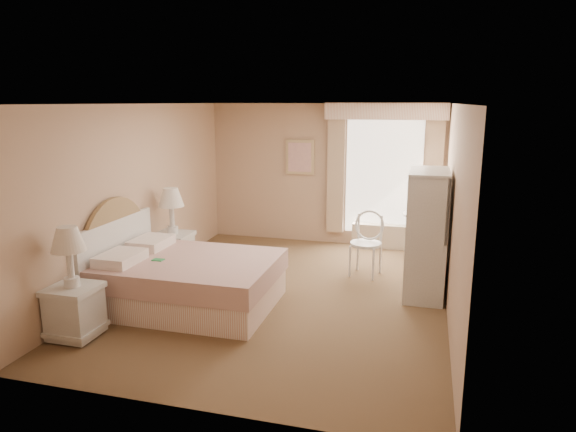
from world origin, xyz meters
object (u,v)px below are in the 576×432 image
(nightstand_far, at_px, (173,242))
(nightstand_near, at_px, (73,297))
(bed, at_px, (183,279))
(cafe_chair, at_px, (367,238))
(round_table, at_px, (422,227))
(armoire, at_px, (426,244))

(nightstand_far, bearing_deg, nightstand_near, -90.00)
(bed, height_order, cafe_chair, bed)
(round_table, bearing_deg, nightstand_far, -151.38)
(nightstand_far, distance_m, armoire, 3.66)
(bed, xyz_separation_m, cafe_chair, (2.09, 1.81, 0.21))
(nightstand_far, distance_m, cafe_chair, 2.90)
(nightstand_near, xyz_separation_m, round_table, (3.59, 4.24, 0.00))
(nightstand_near, relative_size, nightstand_far, 0.97)
(bed, bearing_deg, round_table, 46.99)
(nightstand_far, bearing_deg, round_table, 28.62)
(bed, xyz_separation_m, armoire, (2.93, 1.20, 0.35))
(bed, relative_size, nightstand_near, 1.72)
(bed, xyz_separation_m, nightstand_far, (-0.72, 1.12, 0.13))
(cafe_chair, xyz_separation_m, armoire, (0.84, -0.61, 0.14))
(bed, distance_m, round_table, 4.21)
(cafe_chair, bearing_deg, nightstand_near, -122.23)
(nightstand_far, xyz_separation_m, round_table, (3.59, 1.96, -0.01))
(round_table, bearing_deg, armoire, -88.12)
(armoire, bearing_deg, bed, -157.82)
(cafe_chair, distance_m, armoire, 1.05)
(bed, height_order, nightstand_far, bed)
(nightstand_far, height_order, cafe_chair, nightstand_far)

